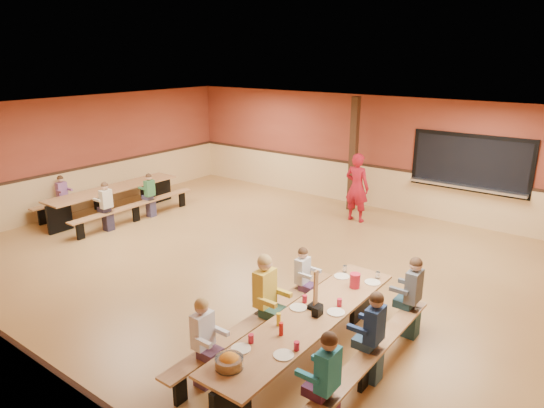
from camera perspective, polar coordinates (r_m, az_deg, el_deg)
The scene contains 23 objects.
ground at distance 9.75m, azimuth -2.07°, elevation -7.20°, with size 12.00×12.00×0.00m, color olive.
room_envelope at distance 9.48m, azimuth -2.11°, elevation -3.40°, with size 12.04×10.04×3.02m.
kitchen_pass_through at distance 12.47m, azimuth 22.25°, elevation 4.21°, with size 2.78×0.28×1.38m.
structural_post at distance 12.93m, azimuth 9.56°, elevation 5.75°, with size 0.18×0.18×3.00m, color #301D10.
cafeteria_table_main at distance 6.66m, azimuth 4.32°, elevation -14.65°, with size 1.91×3.70×0.74m.
cafeteria_table_second at distance 13.15m, azimuth -18.02°, elevation 0.95°, with size 1.91×3.70×0.74m.
seated_child_white_left at distance 6.31m, azimuth -8.09°, elevation -15.94°, with size 0.37×0.30×1.20m, color white, non-canonical shape.
seated_adult_yellow at distance 7.08m, azimuth -0.85°, elevation -11.17°, with size 0.43×0.35×1.34m, color gold, non-canonical shape.
seated_child_grey_left at distance 7.83m, azimuth 3.59°, elevation -9.09°, with size 0.33×0.27×1.13m, color silver, non-canonical shape.
seated_child_teal_right at distance 5.61m, azimuth 6.53°, elevation -20.39°, with size 0.39×0.32×1.25m, color teal, non-canonical shape.
seated_child_navy_right at distance 6.46m, azimuth 11.89°, elevation -15.16°, with size 0.38×0.31×1.23m, color navy, non-canonical shape.
seated_child_char_right at distance 7.50m, azimuth 16.22°, elevation -10.58°, with size 0.39×0.32×1.24m, color #4B5055, non-canonical shape.
seated_child_purple_sec at distance 13.34m, azimuth -23.40°, elevation 0.71°, with size 0.32×0.26×1.11m, color #8C568A, non-canonical shape.
seated_child_green_sec at distance 12.78m, azimuth -14.15°, elevation 0.97°, with size 0.33×0.27×1.12m, color #356E3E, non-canonical shape.
seated_child_tan_sec at distance 12.05m, azimuth -18.87°, elevation -0.33°, with size 0.35×0.28×1.17m, color #C2B99B, non-canonical shape.
standing_woman at distance 12.18m, azimuth 9.96°, elevation 1.94°, with size 0.63×0.41×1.73m, color #A61321.
punch_pitcher at distance 7.31m, azimuth 9.73°, elevation -8.88°, with size 0.16×0.16×0.22m, color #B8182E.
chip_bowl at distance 5.60m, azimuth -5.06°, elevation -17.97°, with size 0.32×0.32×0.15m, color #FDA628, non-canonical shape.
napkin_dispenser at distance 6.55m, azimuth 5.37°, elevation -12.43°, with size 0.10×0.14×0.13m, color black.
condiment_mustard at distance 6.30m, azimuth 0.78°, elevation -13.41°, with size 0.06×0.06×0.17m, color yellow.
condiment_ketchup at distance 6.11m, azimuth 1.08°, elevation -14.49°, with size 0.06×0.06×0.17m, color #B2140F.
table_paddle at distance 6.67m, azimuth 5.13°, elevation -11.12°, with size 0.16×0.16×0.56m.
place_settings at distance 6.52m, azimuth 4.38°, elevation -12.65°, with size 0.65×3.30×0.11m, color beige, non-canonical shape.
Camera 1 is at (5.60, -6.87, 4.05)m, focal length 32.00 mm.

